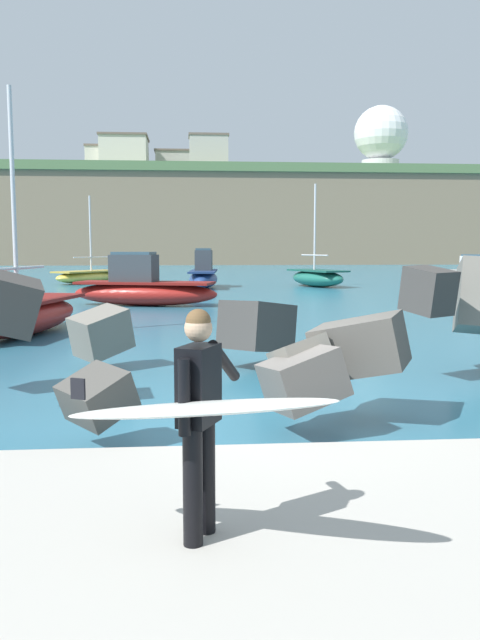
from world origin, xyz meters
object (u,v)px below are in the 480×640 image
boat_mid_right (25,315)px  mooring_buoy_inner (130,285)px  station_building_west (180,166)px  boat_near_left (476,273)px  station_building_annex (125,156)px  boat_mid_centre (87,276)px  station_building_central (101,162)px  boat_near_centre (204,275)px  boat_mid_left (317,277)px  station_building_east (209,153)px  boat_near_right (143,289)px  radar_dome (381,138)px  mooring_buoy_middle (16,298)px  surfer_with_board (197,410)px

boat_mid_right → mooring_buoy_inner: boat_mid_right is taller
boat_mid_right → station_building_west: (3.54, 93.31, 15.27)m
boat_near_left → station_building_annex: (-29.96, 61.20, 15.93)m
boat_mid_centre → station_building_west: (5.63, 67.63, 15.35)m
station_building_central → station_building_annex: size_ratio=0.69×
boat_near_centre → boat_mid_left: 7.04m
station_building_east → boat_near_right: bearing=-94.3°
station_building_west → boat_near_left: bearing=-72.4°
boat_near_left → boat_near_centre: size_ratio=0.91×
boat_near_centre → radar_dome: size_ratio=0.51×
station_building_central → mooring_buoy_middle: bearing=-85.7°
boat_mid_centre → mooring_buoy_inner: boat_mid_centre is taller
boat_near_right → station_building_east: (5.15, 68.74, 15.22)m
surfer_with_board → boat_near_centre: (0.94, 34.37, -0.53)m
boat_near_centre → station_building_annex: (-10.56, 66.73, 15.78)m
boat_near_left → station_building_annex: size_ratio=0.66×
boat_mid_centre → mooring_buoy_inner: bearing=-59.5°
boat_near_right → boat_mid_right: (-2.73, -8.82, -0.16)m
surfer_with_board → boat_mid_centre: size_ratio=0.35×
radar_dome → station_building_central: 44.78m
boat_mid_right → mooring_buoy_middle: boat_mid_right is taller
station_building_east → boat_near_left: bearing=-71.7°
boat_near_centre → boat_mid_right: bearing=-105.3°
boat_mid_right → boat_mid_left: bearing=59.0°
mooring_buoy_inner → station_building_west: (2.32, 73.26, 15.61)m
boat_near_left → mooring_buoy_middle: 31.91m
station_building_central → station_building_west: bearing=23.8°
mooring_buoy_inner → radar_dome: bearing=62.4°
boat_mid_centre → radar_dome: size_ratio=0.51×
boat_near_centre → mooring_buoy_middle: size_ratio=13.15×
mooring_buoy_middle → boat_near_left: bearing=29.2°
boat_mid_right → radar_dome: (35.79, 86.08, 19.18)m
boat_near_left → boat_near_right: bearing=-142.5°
boat_near_right → boat_mid_left: 15.61m
surfer_with_board → boat_near_right: bearing=94.7°
mooring_buoy_middle → boat_near_right: bearing=-14.9°
mooring_buoy_middle → mooring_buoy_inner: bearing=67.1°
boat_near_centre → boat_near_left: bearing=15.9°
boat_mid_right → station_building_east: station_building_east is taller
boat_near_right → radar_dome: bearing=66.8°
mooring_buoy_middle → station_building_central: size_ratio=0.08×
boat_near_left → station_building_central: 72.17m
radar_dome → mooring_buoy_middle: bearing=-117.0°
boat_near_centre → station_building_central: size_ratio=1.05×
mooring_buoy_inner → station_building_central: size_ratio=0.08×
boat_near_centre → boat_near_right: bearing=-103.8°
boat_mid_left → station_building_annex: 70.31m
surfer_with_board → station_building_west: size_ratio=0.25×
boat_near_left → station_building_annex: bearing=116.1°
station_building_annex → boat_mid_left: bearing=-75.1°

